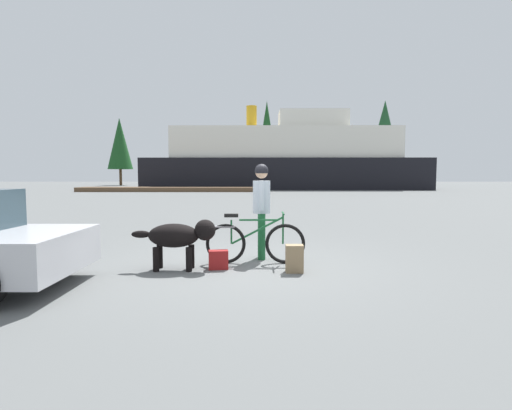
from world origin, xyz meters
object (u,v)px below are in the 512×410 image
Objects in this scene: sailboat_moored at (352,184)px; person_cyclist at (262,201)px; handbag_pannier at (218,260)px; backpack at (294,259)px; ferry_boat at (286,160)px; bicycle at (255,242)px; dog at (179,236)px.

person_cyclist is at bearing -105.23° from sailboat_moored.
sailboat_moored reaches higher than handbag_pannier.
handbag_pannier is at bearing 170.11° from backpack.
ferry_boat is at bearing 86.40° from backpack.
sailboat_moored is (8.05, 4.00, -2.62)m from ferry_boat.
person_cyclist is (0.12, 0.44, 0.69)m from bicycle.
person_cyclist is 3.96× the size of backpack.
person_cyclist is at bearing 33.65° from dog.
sailboat_moored is at bearing 73.33° from dog.
ferry_boat is at bearing -153.58° from sailboat_moored.
handbag_pannier is (-0.72, -0.86, -0.91)m from person_cyclist.
backpack is at bearing -9.89° from handbag_pannier.
dog is 3.12× the size of backpack.
sailboat_moored is at bearing 26.42° from ferry_boat.
bicycle is 0.24× the size of sailboat_moored.
person_cyclist is 41.49m from sailboat_moored.
ferry_boat is at bearing 83.49° from dog.
sailboat_moored is at bearing 74.76° from bicycle.
sailboat_moored is (10.90, 40.03, -0.58)m from person_cyclist.
bicycle is 0.82m from person_cyclist.
dog is at bearing -96.51° from ferry_boat.
dog is (-1.36, -0.90, -0.51)m from person_cyclist.
dog is 0.19× the size of sailboat_moored.
sailboat_moored is (10.38, 41.11, 0.27)m from backpack.
ferry_boat reaches higher than sailboat_moored.
backpack is 1.26m from handbag_pannier.
ferry_boat is (4.21, 36.94, 2.55)m from dog.
dog reaches higher than backpack.
bicycle is 0.06× the size of ferry_boat.
handbag_pannier is (-1.24, 0.22, -0.07)m from backpack.
backpack is 0.06× the size of sailboat_moored.
bicycle is 3.94× the size of backpack.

